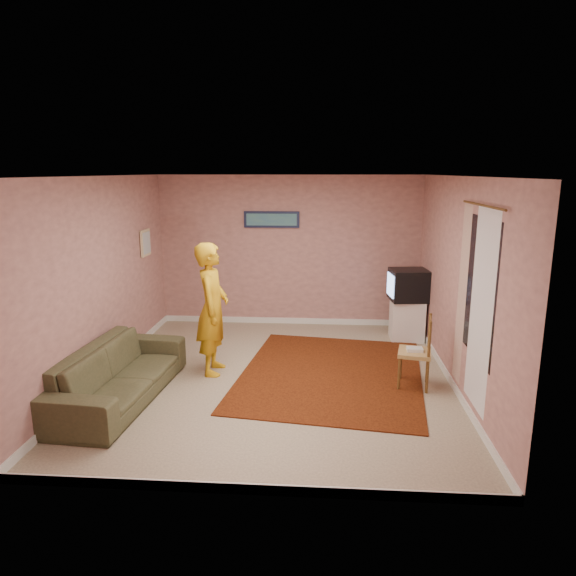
# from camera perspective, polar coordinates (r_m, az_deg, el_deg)

# --- Properties ---
(ground) EXTENTS (5.00, 5.00, 0.00)m
(ground) POSITION_cam_1_polar(r_m,az_deg,el_deg) (6.85, -1.32, -9.97)
(ground) COLOR tan
(ground) RESTS_ON ground
(wall_back) EXTENTS (4.50, 0.02, 2.60)m
(wall_back) POSITION_cam_1_polar(r_m,az_deg,el_deg) (8.91, 0.14, 4.10)
(wall_back) COLOR tan
(wall_back) RESTS_ON ground
(wall_front) EXTENTS (4.50, 0.02, 2.60)m
(wall_front) POSITION_cam_1_polar(r_m,az_deg,el_deg) (4.06, -4.73, -6.71)
(wall_front) COLOR tan
(wall_front) RESTS_ON ground
(wall_left) EXTENTS (0.02, 5.00, 2.60)m
(wall_left) POSITION_cam_1_polar(r_m,az_deg,el_deg) (7.03, -19.96, 0.95)
(wall_left) COLOR tan
(wall_left) RESTS_ON ground
(wall_right) EXTENTS (0.02, 5.00, 2.60)m
(wall_right) POSITION_cam_1_polar(r_m,az_deg,el_deg) (6.64, 18.34, 0.39)
(wall_right) COLOR tan
(wall_right) RESTS_ON ground
(ceiling) EXTENTS (4.50, 5.00, 0.02)m
(ceiling) POSITION_cam_1_polar(r_m,az_deg,el_deg) (6.31, -1.45, 12.34)
(ceiling) COLOR white
(ceiling) RESTS_ON wall_back
(baseboard_back) EXTENTS (4.50, 0.02, 0.10)m
(baseboard_back) POSITION_cam_1_polar(r_m,az_deg,el_deg) (9.17, 0.13, -3.65)
(baseboard_back) COLOR silver
(baseboard_back) RESTS_ON ground
(baseboard_front) EXTENTS (4.50, 0.02, 0.10)m
(baseboard_front) POSITION_cam_1_polar(r_m,az_deg,el_deg) (4.64, -4.40, -21.36)
(baseboard_front) COLOR silver
(baseboard_front) RESTS_ON ground
(baseboard_left) EXTENTS (0.02, 5.00, 0.10)m
(baseboard_left) POSITION_cam_1_polar(r_m,az_deg,el_deg) (7.37, -19.14, -8.59)
(baseboard_left) COLOR silver
(baseboard_left) RESTS_ON ground
(baseboard_right) EXTENTS (0.02, 5.00, 0.10)m
(baseboard_right) POSITION_cam_1_polar(r_m,az_deg,el_deg) (7.00, 17.54, -9.65)
(baseboard_right) COLOR silver
(baseboard_right) RESTS_ON ground
(window) EXTENTS (0.01, 1.10, 1.50)m
(window) POSITION_cam_1_polar(r_m,az_deg,el_deg) (5.76, 20.53, -0.08)
(window) COLOR black
(window) RESTS_ON wall_right
(curtain_sheer) EXTENTS (0.01, 0.75, 2.10)m
(curtain_sheer) POSITION_cam_1_polar(r_m,az_deg,el_deg) (5.66, 20.65, -2.39)
(curtain_sheer) COLOR white
(curtain_sheer) RESTS_ON wall_right
(curtain_floral) EXTENTS (0.01, 0.35, 2.10)m
(curtain_floral) POSITION_cam_1_polar(r_m,az_deg,el_deg) (6.31, 18.76, -0.73)
(curtain_floral) COLOR beige
(curtain_floral) RESTS_ON wall_right
(curtain_rod) EXTENTS (0.02, 1.40, 0.02)m
(curtain_rod) POSITION_cam_1_polar(r_m,az_deg,el_deg) (5.63, 20.80, 8.59)
(curtain_rod) COLOR brown
(curtain_rod) RESTS_ON wall_right
(picture_back) EXTENTS (0.95, 0.04, 0.28)m
(picture_back) POSITION_cam_1_polar(r_m,az_deg,el_deg) (8.83, -1.84, 7.62)
(picture_back) COLOR #141A37
(picture_back) RESTS_ON wall_back
(picture_left) EXTENTS (0.04, 0.38, 0.42)m
(picture_left) POSITION_cam_1_polar(r_m,az_deg,el_deg) (8.45, -15.53, 4.86)
(picture_left) COLOR beige
(picture_left) RESTS_ON wall_left
(area_rug) EXTENTS (2.70, 3.21, 0.02)m
(area_rug) POSITION_cam_1_polar(r_m,az_deg,el_deg) (6.99, 4.81, -9.45)
(area_rug) COLOR black
(area_rug) RESTS_ON ground
(tv_cabinet) EXTENTS (0.51, 0.46, 0.65)m
(tv_cabinet) POSITION_cam_1_polar(r_m,az_deg,el_deg) (8.48, 13.07, -3.44)
(tv_cabinet) COLOR white
(tv_cabinet) RESTS_ON ground
(crt_tv) EXTENTS (0.63, 0.57, 0.50)m
(crt_tv) POSITION_cam_1_polar(r_m,az_deg,el_deg) (8.34, 13.23, 0.33)
(crt_tv) COLOR black
(crt_tv) RESTS_ON tv_cabinet
(chair_a) EXTENTS (0.52, 0.50, 0.54)m
(chair_a) POSITION_cam_1_polar(r_m,az_deg,el_deg) (8.53, 13.19, -1.41)
(chair_a) COLOR #A97F52
(chair_a) RESTS_ON ground
(dvd_player) EXTENTS (0.39, 0.28, 0.07)m
(dvd_player) POSITION_cam_1_polar(r_m,az_deg,el_deg) (8.54, 13.17, -1.83)
(dvd_player) COLOR #AFB0B4
(dvd_player) RESTS_ON chair_a
(blue_throw) EXTENTS (0.37, 0.05, 0.39)m
(blue_throw) POSITION_cam_1_polar(r_m,az_deg,el_deg) (8.67, 13.06, 0.15)
(blue_throw) COLOR #88A1DE
(blue_throw) RESTS_ON chair_a
(chair_b) EXTENTS (0.47, 0.48, 0.50)m
(chair_b) POSITION_cam_1_polar(r_m,az_deg,el_deg) (6.61, 13.93, -6.05)
(chair_b) COLOR #A97F52
(chair_b) RESTS_ON ground
(game_console) EXTENTS (0.20, 0.15, 0.04)m
(game_console) POSITION_cam_1_polar(r_m,az_deg,el_deg) (6.63, 13.90, -6.63)
(game_console) COLOR silver
(game_console) RESTS_ON chair_b
(sofa) EXTENTS (1.03, 2.28, 0.65)m
(sofa) POSITION_cam_1_polar(r_m,az_deg,el_deg) (6.46, -18.30, -8.99)
(sofa) COLOR #4C492E
(sofa) RESTS_ON ground
(person) EXTENTS (0.44, 0.66, 1.76)m
(person) POSITION_cam_1_polar(r_m,az_deg,el_deg) (6.85, -8.40, -2.30)
(person) COLOR gold
(person) RESTS_ON ground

